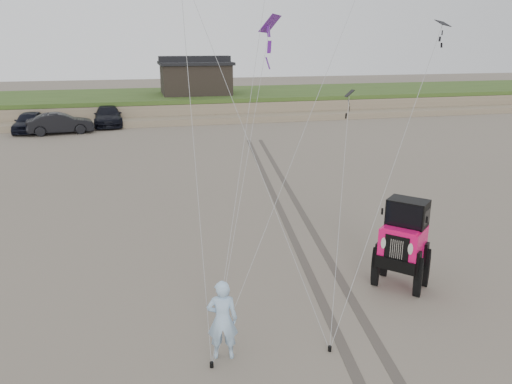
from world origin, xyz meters
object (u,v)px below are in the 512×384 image
truck_b (60,123)px  jeep (402,253)px  truck_a (29,122)px  man (222,320)px  cabin (195,77)px  truck_c (108,116)px

truck_b → jeep: jeep is taller
truck_a → man: bearing=-69.0°
cabin → man: cabin is taller
jeep → truck_a: bearing=164.0°
truck_a → man: man is taller
truck_c → truck_a: bearing=-166.1°
truck_b → man: bearing=-174.7°
truck_c → jeep: jeep is taller
cabin → truck_c: bearing=-143.9°
truck_c → truck_b: bearing=-139.9°
jeep → truck_b: bearing=161.2°
truck_b → man: size_ratio=2.53×
truck_a → jeep: 31.43m
truck_c → jeep: bearing=-76.1°
truck_a → truck_b: size_ratio=0.96×
truck_b → jeep: bearing=-163.7°
cabin → truck_c: 9.77m
cabin → jeep: (1.04, -35.24, -2.26)m
jeep → truck_c: bearing=153.6°
truck_c → man: bearing=-86.3°
truck_a → truck_c: truck_c is taller
truck_b → jeep: 29.26m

